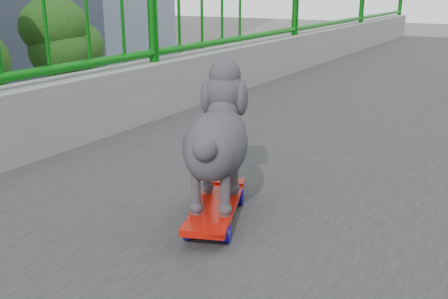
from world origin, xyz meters
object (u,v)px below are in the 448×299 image
skateboard (216,208)px  car_6 (142,223)px  poodle (217,137)px  car_7 (115,183)px  car_5 (271,215)px  car_3 (58,165)px

skateboard → car_6: bearing=110.4°
poodle → car_7: poodle is taller
skateboard → poodle: bearing=90.0°
poodle → car_7: (-12.05, 12.49, -6.59)m
car_5 → car_7: size_ratio=1.04×
skateboard → car_6: size_ratio=0.08×
skateboard → car_7: (-12.06, 12.51, -6.37)m
car_5 → car_7: (-6.40, -0.10, -0.12)m
car_5 → car_3: bearing=179.5°
skateboard → car_6: (-8.86, 10.11, -6.27)m
skateboard → car_7: skateboard is taller
car_3 → car_5: 9.60m
car_3 → car_5: size_ratio=1.13×
car_7 → car_5: bearing=-179.1°
car_6 → car_3: bearing=158.1°
poodle → car_3: bearing=119.4°
car_5 → car_6: (-3.20, -2.50, -0.03)m
car_3 → car_5: car_5 is taller
car_5 → car_6: size_ratio=0.88×
poodle → car_3: (-15.25, 12.67, -6.47)m
skateboard → poodle: 0.22m
skateboard → car_7: size_ratio=0.10×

